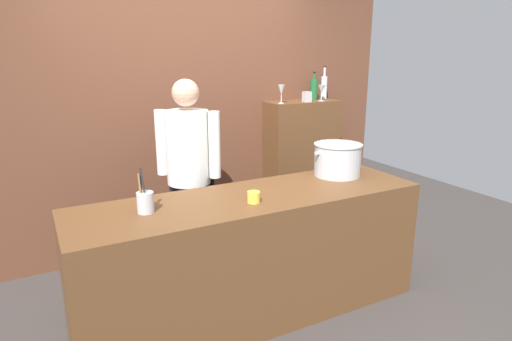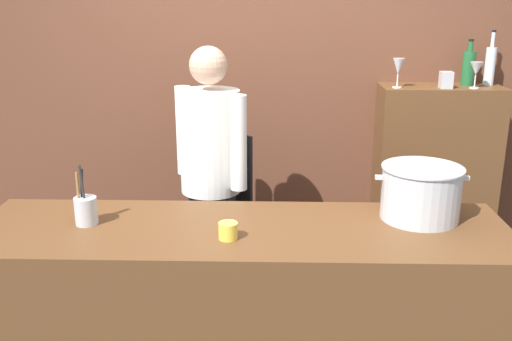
{
  "view_description": "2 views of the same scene",
  "coord_description": "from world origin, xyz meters",
  "views": [
    {
      "loc": [
        -1.31,
        -2.51,
        1.86
      ],
      "look_at": [
        0.2,
        0.32,
        0.98
      ],
      "focal_mm": 30.55,
      "sensor_mm": 36.0,
      "label": 1
    },
    {
      "loc": [
        0.13,
        -2.45,
        1.94
      ],
      "look_at": [
        0.06,
        0.4,
        1.05
      ],
      "focal_mm": 40.54,
      "sensor_mm": 36.0,
      "label": 2
    }
  ],
  "objects": [
    {
      "name": "wine_bottle_green",
      "position": [
        1.37,
        1.23,
        1.48
      ],
      "size": [
        0.08,
        0.08,
        0.29
      ],
      "color": "#1E592D",
      "rests_on": "bar_cabinet"
    },
    {
      "name": "bar_cabinet",
      "position": [
        1.2,
        1.19,
        0.68
      ],
      "size": [
        0.76,
        0.32,
        1.37
      ],
      "primitive_type": "cube",
      "color": "brown",
      "rests_on": "ground_plane"
    },
    {
      "name": "wine_glass_wide",
      "position": [
        0.9,
        1.12,
        1.49
      ],
      "size": [
        0.07,
        0.07,
        0.18
      ],
      "color": "silver",
      "rests_on": "bar_cabinet"
    },
    {
      "name": "utensil_crock",
      "position": [
        -0.72,
        0.03,
        0.97
      ],
      "size": [
        0.1,
        0.1,
        0.28
      ],
      "color": "#B7BABF",
      "rests_on": "prep_counter"
    },
    {
      "name": "butter_jar",
      "position": [
        -0.05,
        -0.12,
        0.94
      ],
      "size": [
        0.08,
        0.08,
        0.07
      ],
      "primitive_type": "cylinder",
      "color": "yellow",
      "rests_on": "prep_counter"
    },
    {
      "name": "spice_tin_silver",
      "position": [
        1.2,
        1.11,
        1.42
      ],
      "size": [
        0.07,
        0.07,
        0.1
      ],
      "primitive_type": "cube",
      "color": "#B2B2B7",
      "rests_on": "bar_cabinet"
    },
    {
      "name": "chef",
      "position": [
        -0.21,
        0.69,
        0.96
      ],
      "size": [
        0.45,
        0.43,
        1.66
      ],
      "rotation": [
        0.0,
        0.0,
        2.44
      ],
      "color": "black",
      "rests_on": "ground_plane"
    },
    {
      "name": "wine_bottle_clear",
      "position": [
        1.5,
        1.24,
        1.5
      ],
      "size": [
        0.06,
        0.06,
        0.34
      ],
      "color": "silver",
      "rests_on": "bar_cabinet"
    },
    {
      "name": "brick_back_panel",
      "position": [
        0.0,
        1.4,
        1.5
      ],
      "size": [
        4.4,
        0.1,
        3.0
      ],
      "primitive_type": "cube",
      "color": "brown",
      "rests_on": "ground_plane"
    },
    {
      "name": "prep_counter",
      "position": [
        0.0,
        0.0,
        0.45
      ],
      "size": [
        2.47,
        0.7,
        0.9
      ],
      "primitive_type": "cube",
      "color": "brown",
      "rests_on": "ground_plane"
    },
    {
      "name": "wine_glass_short",
      "position": [
        1.37,
        1.11,
        1.48
      ],
      "size": [
        0.08,
        0.08,
        0.16
      ],
      "color": "silver",
      "rests_on": "bar_cabinet"
    },
    {
      "name": "stockpot_large",
      "position": [
        0.84,
        0.14,
        1.03
      ],
      "size": [
        0.44,
        0.38,
        0.26
      ],
      "color": "#B7BABF",
      "rests_on": "prep_counter"
    }
  ]
}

